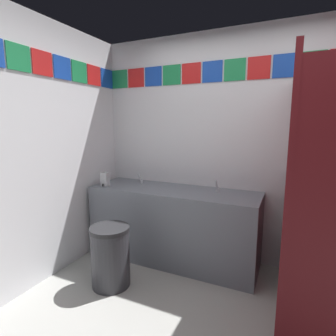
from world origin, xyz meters
TOP-DOWN VIEW (x-y plane):
  - wall_back at (0.00, 1.48)m, footprint 3.62×0.09m
  - wall_side at (-1.85, 0.00)m, footprint 0.09×2.88m
  - vanity_counter at (-0.81, 1.14)m, footprint 1.89×0.60m
  - faucet_left at (-1.29, 1.23)m, footprint 0.04×0.10m
  - faucet_right at (-0.34, 1.23)m, footprint 0.04×0.10m
  - soap_dispenser at (-1.61, 0.96)m, footprint 0.09×0.09m
  - stall_divider at (0.52, 0.49)m, footprint 0.92×1.40m
  - trash_bin at (-1.15, 0.42)m, footprint 0.37×0.37m

SIDE VIEW (x-z plane):
  - trash_bin at x=-1.15m, z-range 0.00..0.59m
  - vanity_counter at x=-0.81m, z-range 0.01..0.84m
  - faucet_left at x=-1.29m, z-range 0.81..0.95m
  - faucet_right at x=-0.34m, z-range 0.81..0.95m
  - soap_dispenser at x=-1.61m, z-range 0.83..0.99m
  - stall_divider at x=0.52m, z-range 0.00..1.98m
  - wall_back at x=0.00m, z-range 0.01..2.55m
  - wall_side at x=-1.85m, z-range 0.01..2.55m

